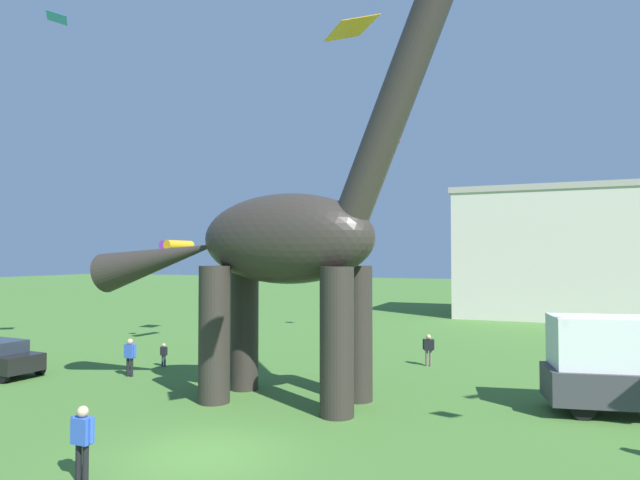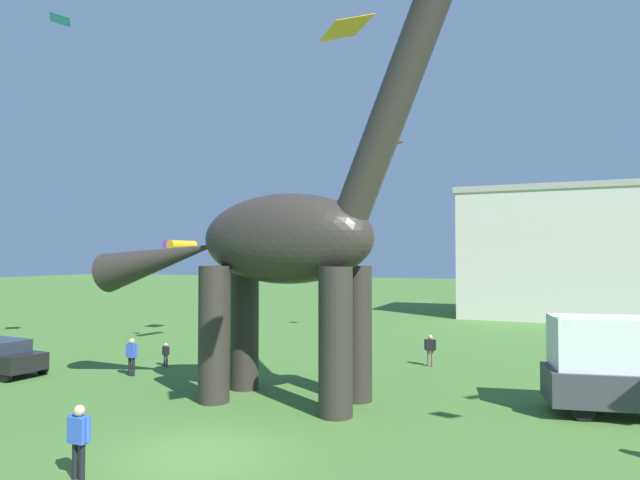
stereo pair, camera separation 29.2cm
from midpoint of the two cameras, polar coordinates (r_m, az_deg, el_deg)
ground_plane at (r=15.78m, az=-11.67°, el=-20.93°), size 240.00×240.00×0.00m
dinosaur_sculpture at (r=19.94m, az=-3.35°, el=0.13°), size 15.47×3.28×16.17m
parked_sedan_left at (r=28.31m, az=-30.07°, el=-10.44°), size 4.33×2.12×1.55m
parked_box_truck at (r=20.95m, az=30.16°, el=-11.26°), size 5.89×3.07×3.20m
person_far_spectator at (r=27.48m, az=-15.43°, el=-11.17°), size 0.41×0.18×1.10m
person_photographer at (r=14.65m, az=-23.21°, el=-18.05°), size 0.65×0.28×1.72m
person_watching_child at (r=25.72m, az=-18.66°, el=-11.07°), size 0.61×0.27×1.64m
person_near_flyer at (r=27.02m, az=11.69°, el=-10.85°), size 0.56×0.25×1.50m
kite_high_left at (r=33.64m, az=-14.18°, el=-0.53°), size 1.82×2.05×0.59m
kite_apex at (r=38.33m, az=-14.01°, el=-1.29°), size 1.21×1.53×1.79m
kite_mid_right at (r=32.08m, az=-25.14°, el=20.03°), size 1.51×1.52×0.18m
kite_trailing at (r=13.79m, az=3.36°, el=21.10°), size 1.56×1.60×0.29m
kite_mid_center at (r=35.14m, az=8.22°, el=10.05°), size 0.90×0.88×0.16m
background_building_block at (r=51.50m, az=25.97°, el=-1.21°), size 20.50×9.48×11.04m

